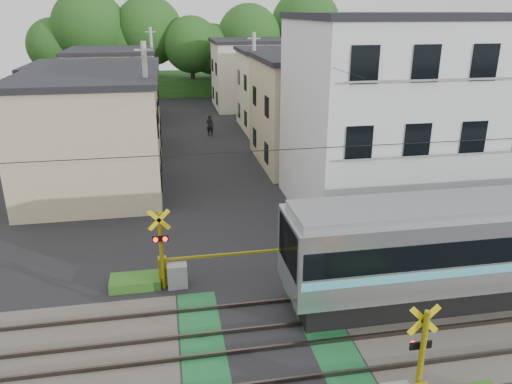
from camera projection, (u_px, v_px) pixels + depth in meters
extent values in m
plane|color=black|center=(265.00, 340.00, 15.11)|extent=(120.00, 120.00, 0.00)
cube|color=#47423A|center=(265.00, 340.00, 15.11)|extent=(120.00, 6.00, 0.00)
cube|color=black|center=(265.00, 340.00, 15.11)|extent=(5.20, 120.00, 0.00)
cube|color=#145126|center=(203.00, 347.00, 14.78)|extent=(1.30, 6.00, 0.00)
cube|color=#145126|center=(326.00, 333.00, 15.43)|extent=(1.30, 6.00, 0.00)
cube|color=#3F3833|center=(280.00, 381.00, 13.33)|extent=(120.00, 0.08, 0.14)
cube|color=#3F3833|center=(269.00, 348.00, 14.62)|extent=(120.00, 0.08, 0.14)
cube|color=#3F3833|center=(262.00, 328.00, 15.55)|extent=(120.00, 0.08, 0.14)
cube|color=#3F3833|center=(254.00, 304.00, 16.84)|extent=(120.00, 0.08, 0.14)
cube|color=black|center=(362.00, 299.00, 16.72)|extent=(2.31, 2.12, 0.58)
cube|color=black|center=(289.00, 246.00, 15.52)|extent=(0.10, 2.32, 1.50)
cylinder|color=yellow|center=(420.00, 366.00, 11.78)|extent=(0.14, 0.14, 3.00)
cube|color=yellow|center=(424.00, 320.00, 11.46)|extent=(0.77, 0.05, 0.77)
cube|color=yellow|center=(424.00, 320.00, 11.46)|extent=(0.77, 0.05, 0.77)
cube|color=black|center=(421.00, 345.00, 11.70)|extent=(0.55, 0.05, 0.20)
sphere|color=#FF0C07|center=(413.00, 344.00, 11.72)|extent=(0.16, 0.16, 0.16)
sphere|color=#FF0C07|center=(426.00, 343.00, 11.78)|extent=(0.16, 0.16, 0.16)
cylinder|color=yellow|center=(161.00, 250.00, 17.41)|extent=(0.14, 0.14, 3.00)
cube|color=yellow|center=(159.00, 220.00, 16.91)|extent=(0.77, 0.05, 0.77)
cube|color=yellow|center=(159.00, 220.00, 16.91)|extent=(0.77, 0.05, 0.77)
cube|color=black|center=(160.00, 239.00, 17.15)|extent=(0.55, 0.05, 0.20)
sphere|color=#FF0C07|center=(156.00, 240.00, 17.06)|extent=(0.16, 0.16, 0.16)
sphere|color=#FF0C07|center=(165.00, 239.00, 17.12)|extent=(0.16, 0.16, 0.16)
cube|color=gray|center=(177.00, 276.00, 17.86)|extent=(0.70, 0.50, 0.90)
cube|color=yellow|center=(163.00, 271.00, 17.97)|extent=(0.30, 0.30, 1.10)
cube|color=yellow|center=(225.00, 255.00, 18.19)|extent=(4.20, 0.08, 0.08)
cube|color=silver|center=(401.00, 119.00, 23.78)|extent=(10.00, 8.00, 9.00)
cube|color=black|center=(412.00, 16.00, 22.18)|extent=(10.20, 8.16, 0.30)
cube|color=black|center=(354.00, 215.00, 20.46)|extent=(1.10, 0.06, 1.40)
cube|color=black|center=(409.00, 210.00, 20.87)|extent=(1.10, 0.06, 1.40)
cube|color=black|center=(463.00, 207.00, 21.29)|extent=(1.10, 0.06, 1.40)
cube|color=gray|center=(438.00, 224.00, 21.09)|extent=(9.00, 0.06, 0.08)
cube|color=black|center=(359.00, 144.00, 19.43)|extent=(1.10, 0.06, 1.40)
cube|color=black|center=(417.00, 141.00, 19.84)|extent=(1.10, 0.06, 1.40)
cube|color=black|center=(473.00, 138.00, 20.26)|extent=(1.10, 0.06, 1.40)
cube|color=gray|center=(447.00, 155.00, 20.06)|extent=(9.00, 0.06, 0.08)
cube|color=black|center=(365.00, 65.00, 18.40)|extent=(1.10, 0.06, 1.40)
cube|color=black|center=(426.00, 63.00, 18.81)|extent=(1.10, 0.06, 1.40)
cube|color=black|center=(485.00, 62.00, 19.23)|extent=(1.10, 0.06, 1.40)
cube|color=gray|center=(458.00, 80.00, 19.03)|extent=(9.00, 0.06, 0.08)
cube|color=#BFB087|center=(90.00, 141.00, 25.91)|extent=(7.00, 7.00, 6.00)
cube|color=black|center=(83.00, 79.00, 24.82)|extent=(7.35, 7.35, 0.30)
cube|color=black|center=(161.00, 178.00, 25.47)|extent=(0.06, 1.00, 1.20)
cube|color=black|center=(161.00, 159.00, 28.71)|extent=(0.06, 1.00, 1.20)
cube|color=black|center=(158.00, 124.00, 24.51)|extent=(0.06, 1.00, 1.20)
cube|color=black|center=(158.00, 111.00, 27.74)|extent=(0.06, 1.00, 1.20)
cube|color=#BFB087|center=(314.00, 112.00, 31.77)|extent=(7.00, 8.00, 6.50)
cube|color=black|center=(317.00, 57.00, 30.60)|extent=(7.35, 8.40, 0.30)
cube|color=black|center=(266.00, 153.00, 29.99)|extent=(0.06, 1.00, 1.20)
cube|color=black|center=(254.00, 137.00, 33.69)|extent=(0.06, 1.00, 1.20)
cube|color=black|center=(267.00, 107.00, 29.03)|extent=(0.06, 1.00, 1.20)
cube|color=black|center=(254.00, 96.00, 32.73)|extent=(0.06, 1.00, 1.20)
cube|color=#BFB087|center=(99.00, 111.00, 34.17)|extent=(8.00, 7.00, 5.80)
cube|color=black|center=(95.00, 65.00, 33.12)|extent=(8.40, 7.35, 0.30)
cube|color=black|center=(161.00, 137.00, 33.79)|extent=(0.06, 1.00, 1.20)
cube|color=black|center=(161.00, 126.00, 37.02)|extent=(0.06, 1.00, 1.20)
cube|color=black|center=(158.00, 95.00, 32.82)|extent=(0.06, 1.00, 1.20)
cube|color=black|center=(158.00, 88.00, 36.06)|extent=(0.06, 1.00, 1.20)
cube|color=beige|center=(284.00, 91.00, 41.12)|extent=(7.00, 7.00, 6.20)
cube|color=black|center=(285.00, 50.00, 40.01)|extent=(7.35, 7.35, 0.30)
cube|color=black|center=(245.00, 118.00, 39.53)|extent=(0.06, 1.00, 1.20)
cube|color=black|center=(239.00, 110.00, 42.76)|extent=(0.06, 1.00, 1.20)
cube|color=black|center=(245.00, 83.00, 38.57)|extent=(0.06, 1.00, 1.20)
cube|color=black|center=(239.00, 77.00, 41.80)|extent=(0.06, 1.00, 1.20)
cube|color=#BFB087|center=(114.00, 88.00, 43.41)|extent=(7.00, 8.00, 6.00)
cube|color=black|center=(111.00, 51.00, 42.32)|extent=(7.35, 8.40, 0.30)
cube|color=black|center=(157.00, 110.00, 42.74)|extent=(0.06, 1.00, 1.20)
cube|color=black|center=(157.00, 102.00, 46.44)|extent=(0.06, 1.00, 1.20)
cube|color=black|center=(154.00, 77.00, 41.78)|extent=(0.06, 1.00, 1.20)
cube|color=black|center=(155.00, 72.00, 45.47)|extent=(0.06, 1.00, 1.20)
cube|color=beige|center=(254.00, 75.00, 50.21)|extent=(8.00, 7.00, 6.40)
cube|color=black|center=(254.00, 41.00, 49.06)|extent=(8.40, 7.35, 0.30)
cube|color=black|center=(217.00, 98.00, 48.56)|extent=(0.06, 1.00, 1.20)
cube|color=black|center=(213.00, 93.00, 51.80)|extent=(0.06, 1.00, 1.20)
cube|color=black|center=(216.00, 69.00, 47.60)|extent=(0.06, 1.00, 1.20)
cube|color=black|center=(212.00, 65.00, 50.83)|extent=(0.06, 1.00, 1.20)
cube|color=#234F1A|center=(185.00, 83.00, 60.95)|extent=(40.00, 10.00, 2.00)
cylinder|color=#332114|center=(59.00, 78.00, 56.46)|extent=(0.50, 0.50, 4.34)
sphere|color=#234F1A|center=(55.00, 46.00, 55.27)|extent=(6.08, 6.08, 6.08)
cylinder|color=#332114|center=(94.00, 71.00, 56.46)|extent=(0.50, 0.50, 5.82)
sphere|color=#234F1A|center=(89.00, 28.00, 54.86)|extent=(8.15, 8.15, 8.15)
cylinder|color=#332114|center=(125.00, 74.00, 57.98)|extent=(0.50, 0.50, 4.73)
sphere|color=#234F1A|center=(122.00, 40.00, 56.68)|extent=(6.62, 6.62, 6.62)
cylinder|color=#332114|center=(152.00, 71.00, 57.95)|extent=(0.50, 0.50, 5.50)
sphere|color=#234F1A|center=(149.00, 31.00, 56.44)|extent=(7.70, 7.70, 7.70)
cylinder|color=#332114|center=(193.00, 77.00, 56.60)|extent=(0.50, 0.50, 4.43)
sphere|color=#234F1A|center=(192.00, 45.00, 55.38)|extent=(6.21, 6.21, 6.21)
cylinder|color=#332114|center=(213.00, 78.00, 57.57)|extent=(0.50, 0.50, 4.01)
sphere|color=#234F1A|center=(212.00, 49.00, 56.47)|extent=(5.61, 5.61, 5.61)
cylinder|color=#332114|center=(249.00, 73.00, 57.97)|extent=(0.50, 0.50, 5.08)
sphere|color=#234F1A|center=(249.00, 36.00, 56.58)|extent=(7.11, 7.11, 7.11)
cylinder|color=#332114|center=(266.00, 71.00, 62.26)|extent=(0.50, 0.50, 4.37)
sphere|color=#234F1A|center=(266.00, 42.00, 61.06)|extent=(6.12, 6.12, 6.12)
cylinder|color=#332114|center=(304.00, 65.00, 61.86)|extent=(0.50, 0.50, 5.93)
sphere|color=#234F1A|center=(305.00, 25.00, 60.23)|extent=(8.31, 8.31, 8.31)
cube|color=black|center=(450.00, 141.00, 15.31)|extent=(60.00, 0.02, 0.02)
cylinder|color=#A5A5A0|center=(149.00, 124.00, 25.17)|extent=(0.26, 0.26, 8.00)
cube|color=#A5A5A0|center=(144.00, 50.00, 23.93)|extent=(0.90, 0.08, 0.08)
cylinder|color=#A5A5A0|center=(254.00, 92.00, 34.66)|extent=(0.26, 0.26, 8.00)
cube|color=#A5A5A0|center=(254.00, 38.00, 33.43)|extent=(0.90, 0.08, 0.08)
cylinder|color=#A5A5A0|center=(153.00, 74.00, 44.56)|extent=(0.26, 0.26, 8.00)
cube|color=#A5A5A0|center=(150.00, 32.00, 43.32)|extent=(0.90, 0.08, 0.08)
cube|color=black|center=(148.00, 41.00, 33.69)|extent=(0.02, 42.00, 0.02)
cube|color=black|center=(250.00, 40.00, 34.88)|extent=(0.02, 42.00, 0.02)
imported|color=black|center=(210.00, 125.00, 39.32)|extent=(0.72, 0.62, 1.66)
cube|color=#2D5E1E|center=(136.00, 282.00, 17.97)|extent=(1.80, 1.00, 0.36)
cube|color=#2D5E1E|center=(368.00, 271.00, 18.79)|extent=(1.50, 0.90, 0.30)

